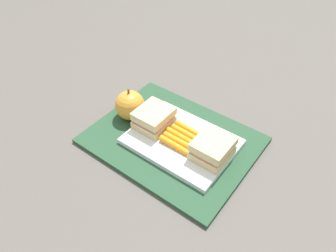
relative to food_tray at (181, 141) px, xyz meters
name	(u,v)px	position (x,y,z in m)	size (l,w,h in m)	color
ground_plane	(172,142)	(0.03, 0.00, -0.02)	(2.40, 2.40, 0.00)	#56514C
lunchbag_mat	(172,140)	(0.03, 0.00, -0.01)	(0.36, 0.28, 0.01)	#284C33
food_tray	(181,141)	(0.00, 0.00, 0.00)	(0.23, 0.17, 0.01)	white
sandwich_half_left	(213,148)	(-0.08, 0.00, 0.03)	(0.07, 0.08, 0.04)	#DBC189
sandwich_half_right	(154,118)	(0.08, 0.00, 0.03)	(0.07, 0.08, 0.04)	#DBC189
carrot_sticks_bundle	(182,137)	(0.00, 0.00, 0.01)	(0.08, 0.07, 0.02)	orange
apple	(131,105)	(0.15, 0.00, 0.03)	(0.07, 0.07, 0.08)	gold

